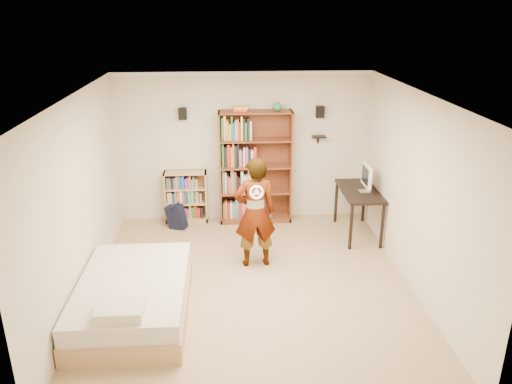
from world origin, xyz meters
TOP-DOWN VIEW (x-y plane):
  - ground at (0.00, 0.00)m, footprint 4.50×5.00m
  - room_shell at (0.00, 0.00)m, footprint 4.52×5.02m
  - crown_molding at (0.00, 0.00)m, footprint 4.50×5.00m
  - speaker_left at (-1.05, 2.40)m, footprint 0.14×0.12m
  - speaker_right at (1.35, 2.40)m, footprint 0.14×0.12m
  - wall_shelf at (1.35, 2.41)m, footprint 0.25×0.16m
  - tall_bookshelf at (0.21, 2.31)m, footprint 1.29×0.38m
  - low_bookshelf at (-1.06, 2.36)m, footprint 0.76×0.29m
  - computer_desk at (1.93, 1.59)m, footprint 0.60×1.20m
  - imac at (1.98, 1.51)m, footprint 0.10×0.47m
  - daybed at (-1.55, -0.59)m, footprint 1.37×2.10m
  - person at (0.09, 0.63)m, footprint 0.67×0.48m
  - wii_wheel at (0.09, 0.31)m, footprint 0.20×0.08m
  - navy_bag at (-1.23, 2.05)m, footprint 0.39×0.33m

SIDE VIEW (x-z plane):
  - ground at x=0.00m, z-range -0.01..0.01m
  - navy_bag at x=-1.23m, z-range 0.00..0.45m
  - daybed at x=-1.55m, z-range 0.00..0.62m
  - computer_desk at x=1.93m, z-range 0.00..0.82m
  - low_bookshelf at x=-1.06m, z-range 0.00..0.95m
  - person at x=0.09m, z-range 0.00..1.71m
  - tall_bookshelf at x=0.21m, z-range 0.00..2.04m
  - imac at x=1.98m, z-range 0.82..1.29m
  - wii_wheel at x=0.09m, z-range 1.20..1.40m
  - wall_shelf at x=1.35m, z-range 1.54..1.56m
  - room_shell at x=0.00m, z-range 0.41..3.12m
  - speaker_left at x=-1.05m, z-range 1.90..2.10m
  - speaker_right at x=1.35m, z-range 1.90..2.10m
  - crown_molding at x=0.00m, z-range 2.64..2.70m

